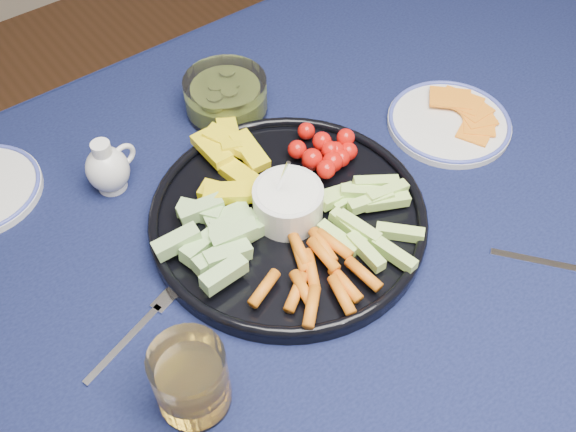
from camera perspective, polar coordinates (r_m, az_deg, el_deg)
dining_table at (r=0.89m, az=-0.31°, el=-9.32°), size 1.67×1.07×0.75m
crudite_platter at (r=0.85m, az=-0.13°, el=0.19°), size 0.37×0.37×0.12m
creamer_pitcher at (r=0.92m, az=-15.70°, el=4.11°), size 0.08×0.06×0.08m
pickle_bowl at (r=1.01m, az=-5.53°, el=10.46°), size 0.13×0.13×0.06m
cheese_plate at (r=1.03m, az=14.16°, el=8.21°), size 0.19×0.19×0.02m
juice_tumbler at (r=0.71m, az=-8.57°, el=-14.37°), size 0.08×0.08×0.10m
fork_left at (r=0.80m, az=-13.14°, el=-9.68°), size 0.15×0.06×0.00m
fork_right at (r=0.90m, az=23.76°, el=-4.26°), size 0.12×0.14×0.00m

